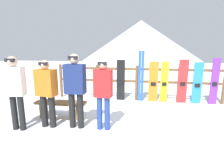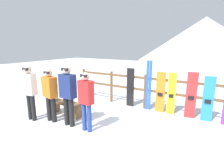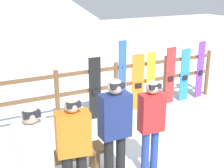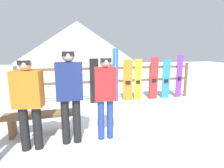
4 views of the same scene
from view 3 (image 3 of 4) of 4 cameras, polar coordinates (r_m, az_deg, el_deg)
The scene contains 14 objects.
ground_plane at distance 6.03m, azimuth 10.46°, elevation -12.36°, with size 40.00×40.00×0.00m, color white.
fence at distance 7.35m, azimuth 0.71°, elevation 0.06°, with size 5.86×0.10×1.26m.
bench at distance 5.15m, azimuth -8.66°, elevation -13.60°, with size 1.37×0.36×0.45m.
person_red at distance 4.98m, azimuth 7.17°, elevation -6.75°, with size 0.41×0.25×1.62m.
person_orange at distance 4.38m, azimuth -7.04°, elevation -10.87°, with size 0.50×0.33×1.60m.
person_white at distance 3.98m, azimuth -14.04°, elevation -13.22°, with size 0.44×0.29×1.69m.
person_navy at distance 4.64m, azimuth 0.53°, elevation -7.70°, with size 0.46×0.26×1.74m.
snowboard_black_stripe at distance 7.07m, azimuth -3.13°, elevation -0.91°, with size 0.29×0.06×1.46m.
ski_pair_blue at distance 7.33m, azimuth 1.89°, elevation 1.13°, with size 0.19×0.02×1.77m.
snowboard_orange at distance 7.59m, azimuth 4.75°, elevation 0.22°, with size 0.32×0.08×1.41m.
snowboard_yellow at distance 7.79m, azimuth 7.05°, elevation 0.64°, with size 0.26×0.08×1.42m.
snowboard_red at distance 8.12m, azimuth 10.59°, elevation 1.44°, with size 0.32×0.09×1.49m.
snowboard_blue at distance 8.43m, azimuth 13.13°, elevation 1.57°, with size 0.31×0.09×1.40m.
snowboard_purple at distance 8.75m, azimuth 15.81°, elevation 2.47°, with size 0.26×0.09×1.55m.
Camera 3 is at (-3.30, -4.04, 3.03)m, focal length 50.00 mm.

